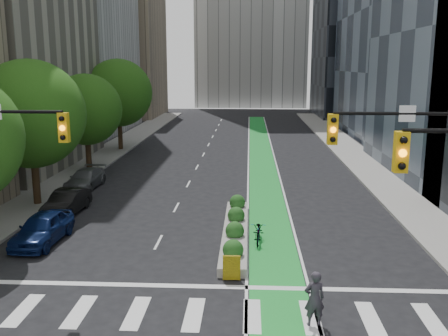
# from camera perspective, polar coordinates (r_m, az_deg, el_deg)

# --- Properties ---
(ground) EXTENTS (160.00, 160.00, 0.00)m
(ground) POSITION_cam_1_polar(r_m,az_deg,el_deg) (18.79, -3.12, -14.93)
(ground) COLOR black
(ground) RESTS_ON ground
(sidewalk_left) EXTENTS (3.60, 90.00, 0.15)m
(sidewalk_left) POSITION_cam_1_polar(r_m,az_deg,el_deg) (44.65, -14.93, 0.56)
(sidewalk_left) COLOR gray
(sidewalk_left) RESTS_ON ground
(sidewalk_right) EXTENTS (3.60, 90.00, 0.15)m
(sidewalk_right) POSITION_cam_1_polar(r_m,az_deg,el_deg) (43.67, 16.04, 0.26)
(sidewalk_right) COLOR gray
(sidewalk_right) RESTS_ON ground
(bike_lane_paint) EXTENTS (2.20, 70.00, 0.01)m
(bike_lane_paint) POSITION_cam_1_polar(r_m,az_deg,el_deg) (47.46, 4.27, 1.49)
(bike_lane_paint) COLOR green
(bike_lane_paint) RESTS_ON ground
(building_tan_far) EXTENTS (14.00, 16.00, 26.00)m
(building_tan_far) POSITION_cam_1_polar(r_m,az_deg,el_deg) (85.65, -12.27, 14.55)
(building_tan_far) COLOR tan
(building_tan_far) RESTS_ON ground
(building_dark_end) EXTENTS (14.00, 18.00, 28.00)m
(building_dark_end) POSITION_cam_1_polar(r_m,az_deg,el_deg) (86.80, 15.52, 15.02)
(building_dark_end) COLOR black
(building_dark_end) RESTS_ON ground
(tree_mid) EXTENTS (6.40, 6.40, 8.78)m
(tree_mid) POSITION_cam_1_polar(r_m,az_deg,el_deg) (31.56, -21.22, 5.76)
(tree_mid) COLOR black
(tree_mid) RESTS_ON ground
(tree_midfar) EXTENTS (5.60, 5.60, 7.76)m
(tree_midfar) POSITION_cam_1_polar(r_m,az_deg,el_deg) (40.91, -15.49, 6.44)
(tree_midfar) COLOR black
(tree_midfar) RESTS_ON ground
(tree_far) EXTENTS (6.60, 6.60, 9.00)m
(tree_far) POSITION_cam_1_polar(r_m,az_deg,el_deg) (50.43, -11.97, 8.39)
(tree_far) COLOR black
(tree_far) RESTS_ON ground
(signal_right) EXTENTS (5.82, 0.51, 7.20)m
(signal_right) POSITION_cam_1_polar(r_m,az_deg,el_deg) (18.82, 24.14, -0.40)
(signal_right) COLOR black
(signal_right) RESTS_ON ground
(median_planter) EXTENTS (1.20, 10.26, 1.10)m
(median_planter) POSITION_cam_1_polar(r_m,az_deg,el_deg) (25.07, 1.31, -7.01)
(median_planter) COLOR gray
(median_planter) RESTS_ON ground
(bicycle) EXTENTS (0.83, 2.07, 1.07)m
(bicycle) POSITION_cam_1_polar(r_m,az_deg,el_deg) (24.32, 3.98, -7.23)
(bicycle) COLOR gray
(bicycle) RESTS_ON ground
(cyclist) EXTENTS (0.76, 0.57, 1.90)m
(cyclist) POSITION_cam_1_polar(r_m,az_deg,el_deg) (17.06, 10.29, -14.47)
(cyclist) COLOR #332F39
(cyclist) RESTS_ON ground
(parked_car_left_near) EXTENTS (1.95, 4.47, 1.50)m
(parked_car_left_near) POSITION_cam_1_polar(r_m,az_deg,el_deg) (25.56, -20.02, -6.47)
(parked_car_left_near) COLOR #0C1B49
(parked_car_left_near) RESTS_ON ground
(parked_car_left_mid) EXTENTS (1.71, 4.28, 1.38)m
(parked_car_left_mid) POSITION_cam_1_polar(r_m,az_deg,el_deg) (29.98, -17.55, -3.77)
(parked_car_left_mid) COLOR black
(parked_car_left_mid) RESTS_ON ground
(parked_car_left_far) EXTENTS (2.04, 4.58, 1.30)m
(parked_car_left_far) POSITION_cam_1_polar(r_m,az_deg,el_deg) (35.92, -15.57, -1.19)
(parked_car_left_far) COLOR #545659
(parked_car_left_far) RESTS_ON ground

